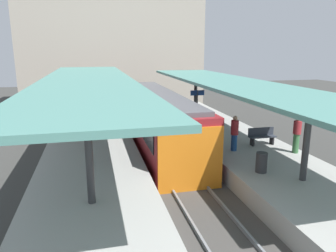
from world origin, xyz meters
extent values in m
plane|color=#383835|center=(0.00, 0.00, 0.00)|extent=(80.00, 80.00, 0.00)
cube|color=#9E9E99|center=(-3.80, 0.00, 0.50)|extent=(4.40, 28.00, 1.00)
cube|color=#9E9E99|center=(3.80, 0.00, 0.50)|extent=(4.40, 28.00, 1.00)
cube|color=#423F3D|center=(0.00, 0.00, 0.10)|extent=(3.20, 28.00, 0.20)
cube|color=slate|center=(-0.72, 0.00, 0.27)|extent=(0.08, 28.00, 0.14)
cube|color=slate|center=(0.72, 0.00, 0.27)|extent=(0.08, 28.00, 0.14)
cube|color=maroon|center=(0.00, 3.40, 1.65)|extent=(2.70, 13.15, 2.90)
cube|color=orange|center=(0.00, -3.20, 1.50)|extent=(2.65, 0.08, 2.60)
cube|color=black|center=(-1.37, 3.40, 2.00)|extent=(0.04, 12.10, 0.76)
cube|color=black|center=(1.37, 3.40, 2.00)|extent=(0.04, 12.10, 0.76)
cube|color=#515156|center=(0.00, 3.40, 3.20)|extent=(2.16, 12.49, 0.20)
cylinder|color=#333335|center=(-3.80, -4.90, 2.60)|extent=(0.24, 0.24, 3.21)
cylinder|color=#333335|center=(-3.80, 7.70, 2.60)|extent=(0.24, 0.24, 3.21)
cube|color=slate|center=(-3.80, 1.40, 4.29)|extent=(4.18, 21.00, 0.16)
cylinder|color=#333335|center=(3.80, -4.90, 2.43)|extent=(0.24, 0.24, 2.86)
cylinder|color=#333335|center=(3.80, 7.70, 2.43)|extent=(0.24, 0.24, 2.86)
cube|color=slate|center=(3.80, 1.40, 3.94)|extent=(4.18, 21.00, 0.16)
cube|color=black|center=(4.08, -0.53, 1.20)|extent=(0.08, 0.32, 0.40)
cube|color=black|center=(5.18, -0.53, 1.20)|extent=(0.08, 0.32, 0.40)
cube|color=#2D333D|center=(4.63, -0.53, 1.43)|extent=(1.40, 0.40, 0.06)
cube|color=#2D333D|center=(4.63, -0.35, 1.66)|extent=(1.40, 0.06, 0.40)
cylinder|color=#262628|center=(2.86, 4.55, 2.10)|extent=(0.08, 0.08, 2.20)
cube|color=navy|center=(2.86, 4.55, 3.05)|extent=(0.90, 0.06, 0.32)
cylinder|color=#2D2D30|center=(2.69, -3.84, 1.40)|extent=(0.44, 0.44, 0.80)
cylinder|color=#386B3D|center=(5.49, -2.03, 1.46)|extent=(0.28, 0.28, 0.92)
cylinder|color=maroon|center=(5.49, -2.03, 2.22)|extent=(0.36, 0.36, 0.61)
sphere|color=#936B4C|center=(5.49, -2.03, 2.63)|extent=(0.22, 0.22, 0.22)
cylinder|color=navy|center=(2.83, -1.06, 1.40)|extent=(0.28, 0.28, 0.80)
cylinder|color=maroon|center=(2.83, -1.06, 2.14)|extent=(0.36, 0.36, 0.68)
sphere|color=tan|center=(2.83, -1.06, 2.59)|extent=(0.22, 0.22, 0.22)
cube|color=#A89E8E|center=(-1.24, 20.00, 5.50)|extent=(18.00, 6.00, 11.00)
camera|label=1|loc=(-3.60, -14.34, 5.68)|focal=33.79mm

